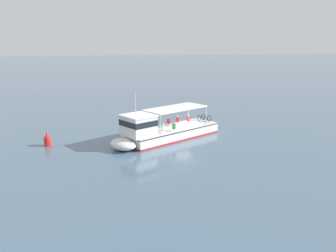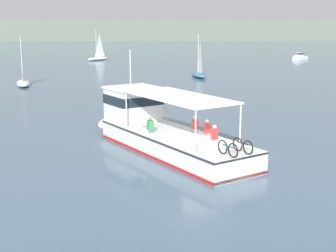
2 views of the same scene
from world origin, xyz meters
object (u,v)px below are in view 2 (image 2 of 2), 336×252
sailboat_near_port (199,73)px  sailboat_off_stern (98,57)px  motorboat_horizon_west (300,56)px  channel_buoy (158,104)px  ferry_main (158,129)px  sailboat_near_starboard (23,81)px

sailboat_near_port → sailboat_off_stern: bearing=120.1°
sailboat_near_port → sailboat_off_stern: (-15.61, 26.93, 0.00)m
motorboat_horizon_west → channel_buoy: bearing=-118.1°
sailboat_near_port → sailboat_off_stern: size_ratio=1.00×
ferry_main → motorboat_horizon_west: size_ratio=3.58×
motorboat_horizon_west → channel_buoy: 56.84m
sailboat_near_starboard → sailboat_near_port: bearing=20.6°
sailboat_near_port → sailboat_near_starboard: 21.39m
sailboat_near_port → sailboat_near_starboard: size_ratio=1.00×
ferry_main → sailboat_near_port: sailboat_near_port is taller
ferry_main → sailboat_near_port: bearing=80.7°
ferry_main → channel_buoy: 11.14m
sailboat_near_port → channel_buoy: bearing=-103.4°
sailboat_near_port → motorboat_horizon_west: size_ratio=1.56×
sailboat_off_stern → sailboat_near_port: bearing=-59.9°
ferry_main → channel_buoy: ferry_main is taller
sailboat_near_port → motorboat_horizon_west: sailboat_near_port is taller
motorboat_horizon_west → ferry_main: bearing=-113.7°
motorboat_horizon_west → sailboat_near_starboard: (-41.34, -34.98, -0.00)m
sailboat_off_stern → sailboat_near_starboard: size_ratio=1.00×
motorboat_horizon_west → sailboat_off_stern: bearing=-179.2°
sailboat_off_stern → sailboat_near_starboard: 34.74m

